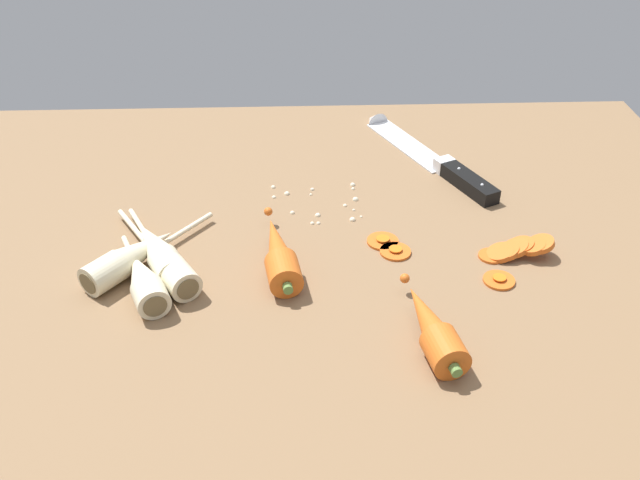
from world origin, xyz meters
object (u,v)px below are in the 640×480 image
at_px(carrot_slice_stray_mid, 499,279).
at_px(parsnip_mid_right, 163,259).
at_px(carrot_slice_stack, 516,249).
at_px(carrot_slice_stray_near, 395,250).
at_px(parsnip_back, 158,251).
at_px(carrot_slice_stray_far, 383,240).
at_px(parsnip_front, 132,257).
at_px(whole_carrot, 279,253).
at_px(whole_carrot_second, 432,328).
at_px(parsnip_mid_left, 144,280).
at_px(chefs_knife, 423,153).

bearing_deg(carrot_slice_stray_mid, parsnip_mid_right, 175.08).
height_order(carrot_slice_stack, carrot_slice_stray_near, carrot_slice_stack).
bearing_deg(parsnip_back, carrot_slice_stray_near, 2.19).
height_order(carrot_slice_stray_near, carrot_slice_stray_far, same).
bearing_deg(parsnip_front, whole_carrot, -0.16).
bearing_deg(carrot_slice_stray_near, whole_carrot_second, -84.12).
relative_size(whole_carrot_second, carrot_slice_stray_near, 4.07).
bearing_deg(parsnip_mid_left, carrot_slice_stray_mid, 0.81).
height_order(chefs_knife, whole_carrot_second, whole_carrot_second).
bearing_deg(parsnip_front, parsnip_mid_left, -64.60).
bearing_deg(whole_carrot_second, carrot_slice_stray_far, 99.14).
distance_m(parsnip_mid_left, parsnip_mid_right, 0.05).
bearing_deg(parsnip_back, parsnip_front, -158.58).
bearing_deg(parsnip_mid_right, carrot_slice_stray_mid, -4.92).
relative_size(parsnip_mid_left, carrot_slice_stray_mid, 4.14).
bearing_deg(chefs_knife, parsnip_mid_right, -141.45).
height_order(parsnip_mid_left, carrot_slice_stray_far, parsnip_mid_left).
bearing_deg(parsnip_front, whole_carrot_second, -22.69).
height_order(chefs_knife, parsnip_front, parsnip_front).
height_order(parsnip_mid_left, carrot_slice_stray_mid, parsnip_mid_left).
bearing_deg(carrot_slice_stray_mid, whole_carrot_second, -134.20).
xyz_separation_m(whole_carrot, carrot_slice_stray_near, (0.15, 0.02, -0.02)).
bearing_deg(parsnip_mid_right, chefs_knife, 38.55).
relative_size(chefs_knife, parsnip_front, 1.83).
relative_size(whole_carrot, carrot_slice_stray_mid, 4.62).
bearing_deg(chefs_knife, carrot_slice_stack, -74.91).
distance_m(parsnip_back, carrot_slice_stray_near, 0.31).
bearing_deg(parsnip_front, parsnip_mid_right, -8.74).
relative_size(parsnip_mid_left, carrot_slice_stack, 1.69).
height_order(chefs_knife, parsnip_mid_right, parsnip_mid_right).
bearing_deg(parsnip_mid_left, parsnip_back, 82.17).
xyz_separation_m(parsnip_mid_right, parsnip_back, (-0.01, 0.02, 0.00)).
bearing_deg(carrot_slice_stray_mid, parsnip_front, 174.74).
relative_size(chefs_knife, whole_carrot_second, 1.94).
bearing_deg(whole_carrot, carrot_slice_stray_far, 19.53).
height_order(parsnip_mid_right, parsnip_back, same).
relative_size(parsnip_front, carrot_slice_stray_near, 4.33).
relative_size(whole_carrot, parsnip_mid_left, 1.12).
bearing_deg(whole_carrot_second, carrot_slice_stray_mid, 45.80).
distance_m(whole_carrot_second, carrot_slice_stray_far, 0.20).
bearing_deg(carrot_slice_stack, carrot_slice_stray_mid, -122.29).
relative_size(parsnip_mid_right, carrot_slice_stack, 2.08).
bearing_deg(carrot_slice_stray_near, carrot_slice_stray_far, 119.56).
relative_size(parsnip_mid_right, carrot_slice_stray_near, 4.93).
distance_m(parsnip_front, carrot_slice_stray_near, 0.34).
bearing_deg(carrot_slice_stack, whole_carrot, -177.77).
bearing_deg(carrot_slice_stray_far, carrot_slice_stray_near, -60.44).
xyz_separation_m(parsnip_back, carrot_slice_stray_far, (0.29, 0.04, -0.02)).
relative_size(whole_carrot_second, parsnip_mid_left, 1.02).
distance_m(chefs_knife, carrot_slice_stray_near, 0.28).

